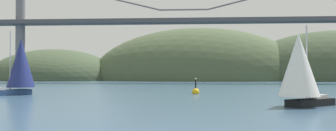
# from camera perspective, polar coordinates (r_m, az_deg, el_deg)

# --- Properties ---
(headland_left) EXTENTS (55.36, 44.00, 25.64)m
(headland_left) POSITION_cam_1_polar(r_m,az_deg,el_deg) (162.60, -16.89, -2.14)
(headland_left) COLOR #425138
(headland_left) RESTS_ON ground_plane
(headland_center) EXTENTS (89.08, 44.00, 42.38)m
(headland_center) POSITION_cam_1_polar(r_m,az_deg,el_deg) (151.86, 4.78, -2.26)
(headland_center) COLOR #4C5B3D
(headland_center) RESTS_ON ground_plane
(suspension_bridge) EXTENTS (137.34, 6.00, 43.63)m
(suspension_bridge) POSITION_cam_1_polar(r_m,az_deg,el_deg) (113.12, 2.46, 7.50)
(suspension_bridge) COLOR slate
(suspension_bridge) RESTS_ON ground_plane
(sailboat_navy_sail) EXTENTS (7.34, 7.67, 9.05)m
(sailboat_navy_sail) POSITION_cam_1_polar(r_m,az_deg,el_deg) (57.65, -21.74, -0.03)
(sailboat_navy_sail) COLOR navy
(sailboat_navy_sail) RESTS_ON ground_plane
(sailboat_white_mainsail) EXTENTS (6.73, 6.17, 7.66)m
(sailboat_white_mainsail) POSITION_cam_1_polar(r_m,az_deg,el_deg) (36.68, 19.45, -0.34)
(sailboat_white_mainsail) COLOR black
(sailboat_white_mainsail) RESTS_ON ground_plane
(channel_buoy) EXTENTS (1.10, 1.10, 2.64)m
(channel_buoy) POSITION_cam_1_polar(r_m,az_deg,el_deg) (55.85, 4.24, -3.97)
(channel_buoy) COLOR gold
(channel_buoy) RESTS_ON ground_plane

